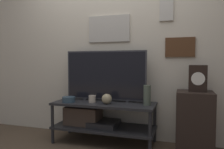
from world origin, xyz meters
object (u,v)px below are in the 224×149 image
at_px(mantel_clock, 198,78).
at_px(vase_tall_ceramic, 147,95).
at_px(vase_wide_bowl, 69,99).
at_px(candle_jar, 92,99).
at_px(vase_round_glass, 107,99).
at_px(television, 105,75).

bearing_deg(mantel_clock, vase_tall_ceramic, -172.28).
distance_m(vase_wide_bowl, candle_jar, 0.31).
relative_size(vase_round_glass, candle_jar, 1.39).
distance_m(television, mantel_clock, 1.15).
bearing_deg(vase_wide_bowl, television, 27.84).
bearing_deg(mantel_clock, candle_jar, -174.68).
relative_size(vase_round_glass, vase_wide_bowl, 0.76).
height_order(vase_round_glass, vase_tall_ceramic, vase_tall_ceramic).
bearing_deg(mantel_clock, vase_wide_bowl, -173.17).
distance_m(candle_jar, mantel_clock, 1.31).
bearing_deg(candle_jar, vase_wide_bowl, -166.95).
bearing_deg(vase_round_glass, television, 114.07).
relative_size(vase_tall_ceramic, candle_jar, 2.65).
bearing_deg(television, vase_wide_bowl, -152.16).
relative_size(candle_jar, mantel_clock, 0.30).
bearing_deg(vase_round_glass, candle_jar, 170.27).
xyz_separation_m(candle_jar, mantel_clock, (1.28, 0.12, 0.29)).
bearing_deg(mantel_clock, vase_round_glass, -171.69).
xyz_separation_m(vase_wide_bowl, candle_jar, (0.30, 0.07, 0.01)).
xyz_separation_m(television, vase_wide_bowl, (-0.43, -0.23, -0.31)).
height_order(television, candle_jar, television).
bearing_deg(vase_tall_ceramic, vase_wide_bowl, -173.68).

